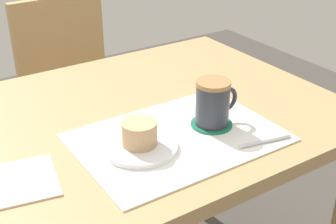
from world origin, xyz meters
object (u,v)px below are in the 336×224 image
at_px(wooden_chair, 77,92).
at_px(pastry, 139,133).
at_px(dining_table, 130,146).
at_px(pastry_plate, 140,146).
at_px(coffee_mug, 213,102).

bearing_deg(wooden_chair, pastry, 74.65).
xyz_separation_m(dining_table, pastry_plate, (-0.06, -0.16, 0.10)).
distance_m(dining_table, wooden_chair, 0.79).
relative_size(dining_table, pastry_plate, 6.42).
xyz_separation_m(dining_table, wooden_chair, (0.16, 0.75, -0.18)).
height_order(wooden_chair, pastry_plate, wooden_chair).
xyz_separation_m(pastry, coffee_mug, (0.20, -0.00, 0.02)).
distance_m(pastry, coffee_mug, 0.20).
xyz_separation_m(wooden_chair, pastry_plate, (-0.22, -0.90, 0.28)).
xyz_separation_m(dining_table, coffee_mug, (0.14, -0.16, 0.15)).
bearing_deg(pastry_plate, coffee_mug, -0.54).
xyz_separation_m(dining_table, pastry, (-0.06, -0.16, 0.13)).
distance_m(pastry_plate, pastry, 0.03).
bearing_deg(wooden_chair, pastry_plate, 74.65).
distance_m(dining_table, pastry_plate, 0.20).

